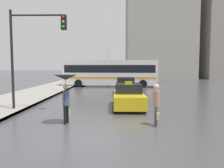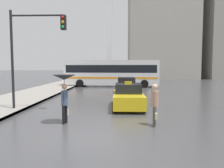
% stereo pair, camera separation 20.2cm
% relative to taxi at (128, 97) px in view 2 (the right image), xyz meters
% --- Properties ---
extents(ground_plane, '(300.00, 300.00, 0.00)m').
position_rel_taxi_xyz_m(ground_plane, '(-1.48, -5.83, -0.68)').
color(ground_plane, '#424244').
extents(taxi, '(1.91, 4.12, 1.64)m').
position_rel_taxi_xyz_m(taxi, '(0.00, 0.00, 0.00)').
color(taxi, gold).
rests_on(taxi, ground_plane).
extents(sedan_red, '(1.91, 4.78, 1.54)m').
position_rel_taxi_xyz_m(sedan_red, '(0.12, 7.00, 0.02)').
color(sedan_red, '#A52D23').
rests_on(sedan_red, ground_plane).
extents(city_bus, '(11.98, 3.33, 3.36)m').
position_rel_taxi_xyz_m(city_bus, '(-1.53, 14.43, 1.19)').
color(city_bus, silver).
rests_on(city_bus, ground_plane).
extents(pedestrian_with_umbrella, '(1.03, 1.03, 2.20)m').
position_rel_taxi_xyz_m(pedestrian_with_umbrella, '(-3.00, -3.96, 1.09)').
color(pedestrian_with_umbrella, black).
rests_on(pedestrian_with_umbrella, ground_plane).
extents(pedestrian_man, '(0.34, 0.62, 1.81)m').
position_rel_taxi_xyz_m(pedestrian_man, '(0.97, -4.16, 0.38)').
color(pedestrian_man, '#4C473D').
rests_on(pedestrian_man, ground_plane).
extents(traffic_light, '(3.18, 0.38, 5.70)m').
position_rel_taxi_xyz_m(traffic_light, '(-5.40, -1.29, 3.26)').
color(traffic_light, black).
rests_on(traffic_light, ground_plane).
extents(building_tower_near, '(13.79, 12.02, 22.61)m').
position_rel_taxi_xyz_m(building_tower_near, '(8.49, 35.34, 10.63)').
color(building_tower_near, '#A39E93').
rests_on(building_tower_near, ground_plane).
extents(monument_cross, '(9.29, 0.90, 21.12)m').
position_rel_taxi_xyz_m(monument_cross, '(-2.17, 23.22, 11.30)').
color(monument_cross, white).
rests_on(monument_cross, ground_plane).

